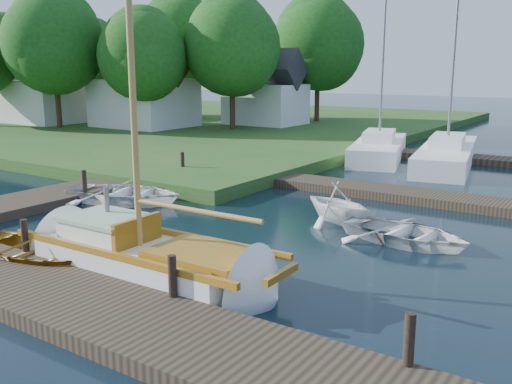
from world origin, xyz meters
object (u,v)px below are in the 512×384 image
Objects in this scene: tree_6 at (3,53)px; tree_7 at (319,43)px; sailboat at (153,263)px; mooring_post_5 at (182,162)px; tree_1 at (54,42)px; tree_3 at (232,46)px; dinghy at (46,246)px; mooring_post_1 at (25,236)px; tree_4 at (180,42)px; tree_5 at (91,56)px; house_c at (266,95)px; marina_boat_0 at (379,147)px; tender_b at (339,200)px; house_b at (46,91)px; marina_boat_1 at (447,153)px; mooring_post_3 at (409,339)px; tender_a at (124,190)px; tree_2 at (143,55)px; house_a at (144,90)px; mooring_post_2 at (172,276)px; tender_c at (405,229)px; mooring_post_4 at (84,182)px.

tree_6 is 26.01m from tree_7.
sailboat is 32.81m from tree_7.
mooring_post_5 is 0.09× the size of tree_1.
dinghy is at bearing -63.64° from tree_3.
mooring_post_1 is 32.79m from tree_7.
tree_5 is (-8.00, -2.00, -0.95)m from tree_4.
tree_3 is at bearing -89.97° from house_c.
mooring_post_5 is at bearing 127.12° from sailboat.
marina_boat_0 is 28.61m from tree_5.
sailboat is 6.57m from tender_b.
marina_boat_1 is at bearing 0.87° from house_b.
mooring_post_1 and mooring_post_3 have the same top height.
dinghy is 1.02× the size of tender_a.
tree_5 is (-16.00, -1.95, 2.84)m from house_c.
house_c is 0.67× the size of tree_2.
tree_5 is (-10.00, 4.05, 2.46)m from house_a.
sailboat is 1.16× the size of tree_6.
tree_1 is at bearing -149.04° from tree_3.
tree_4 is at bearing 131.34° from mooring_post_5.
tree_1 is 1.18× the size of tree_2.
mooring_post_1 is 31.47m from house_b.
tree_6 is at bearing 47.35° from dinghy.
mooring_post_2 is at bearing -33.77° from tree_1.
mooring_post_1 reaches higher than tender_c.
tree_7 is (2.00, 8.00, 0.39)m from tree_3.
house_c is at bearing 12.15° from dinghy.
house_a is 8.25m from house_b.
tender_b is 39.96m from tree_6.
tree_3 is (14.00, 4.05, 3.04)m from house_b.
house_b is at bearing 142.77° from mooring_post_1.
tree_2 is at bearing 75.14° from marina_boat_0.
tree_2 is at bearing 25.17° from tender_a.
tree_5 is at bearing 157.95° from house_a.
tender_a is 34.28m from tree_6.
mooring_post_5 is 0.07× the size of marina_boat_0.
tender_b is (8.26, -2.51, -0.05)m from mooring_post_5.
house_a reaches higher than tender_c.
tree_7 reaches higher than tender_b.
tender_b is 0.29× the size of tree_6.
tender_c is 25.42m from tree_2.
tree_3 is at bearing 111.19° from mooring_post_4.
tree_7 is at bearing 49.40° from tree_1.
dinghy is 19.47m from marina_boat_1.
house_b is at bearing 146.31° from mooring_post_4.
marina_boat_1 reaches higher than tree_7.
tree_6 is (-22.00, -5.95, 3.06)m from house_c.
mooring_post_3 is at bearing -10.70° from sailboat.
house_b is 20.32m from tree_7.
house_b is (-29.02, -0.44, 2.21)m from marina_boat_1.
mooring_post_2 is 34.30m from tree_7.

